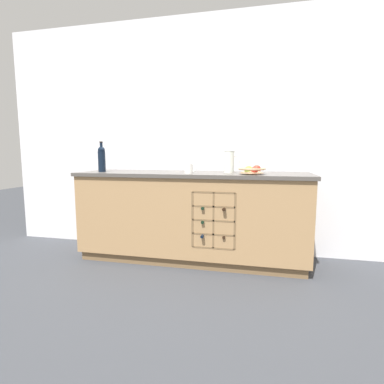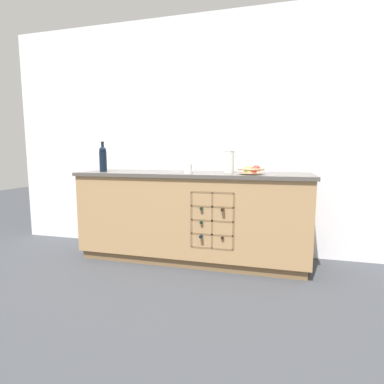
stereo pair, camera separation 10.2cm
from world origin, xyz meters
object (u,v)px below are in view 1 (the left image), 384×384
at_px(ceramic_mug, 189,168).
at_px(standing_wine_bottle, 102,158).
at_px(fruit_bowl, 252,170).
at_px(white_pitcher, 230,161).

bearing_deg(ceramic_mug, standing_wine_bottle, 178.19).
bearing_deg(fruit_bowl, standing_wine_bottle, 179.27).
distance_m(white_pitcher, ceramic_mug, 0.41).
bearing_deg(ceramic_mug, fruit_bowl, 0.97).
bearing_deg(white_pitcher, ceramic_mug, -154.33).
relative_size(fruit_bowl, ceramic_mug, 2.08).
xyz_separation_m(white_pitcher, ceramic_mug, (-0.37, -0.18, -0.06)).
bearing_deg(white_pitcher, standing_wine_bottle, -173.52).
xyz_separation_m(fruit_bowl, standing_wine_bottle, (-1.53, 0.02, 0.10)).
distance_m(fruit_bowl, white_pitcher, 0.29).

